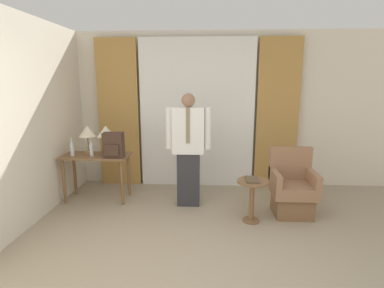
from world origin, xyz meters
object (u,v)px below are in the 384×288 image
Objects in this scene: bottle_near_edge at (72,149)px; backpack at (113,145)px; bottle_by_lamp at (91,150)px; person at (188,146)px; side_table at (252,194)px; armchair at (292,190)px; book at (252,180)px; table_lamp_right at (106,133)px; table_lamp_left at (87,132)px; desk at (96,163)px.

bottle_near_edge is 0.67m from backpack.
bottle_by_lamp is 1.49m from person.
bottle_near_edge is 0.48× the size of side_table.
bottle_by_lamp is 0.25× the size of armchair.
backpack is at bearing 165.91° from side_table.
bottle_by_lamp is 2.48m from side_table.
person reaches higher than armchair.
backpack is 2.09m from book.
person is at bearing -9.89° from table_lamp_right.
table_lamp_right is 1.60× the size of bottle_near_edge.
table_lamp_left is at bearing 180.00° from table_lamp_right.
bottle_near_edge reaches higher than desk.
backpack is 1.12m from person.
person is (1.49, -0.06, 0.09)m from bottle_by_lamp.
table_lamp_left is (-0.15, 0.09, 0.47)m from desk.
person reaches higher than bottle_near_edge.
bottle_by_lamp is 0.38m from backpack.
table_lamp_right is 2.41m from side_table.
backpack is at bearing -51.38° from table_lamp_right.
book is at bearing -18.77° from table_lamp_right.
bottle_by_lamp is 2.45m from book.
bottle_near_edge is at bearing -159.18° from table_lamp_right.
person is at bearing -8.10° from table_lamp_left.
book is (-0.01, -0.00, 0.20)m from side_table.
backpack is at bearing -22.84° from desk.
side_table is 2.30× the size of book.
bottle_by_lamp is (-0.03, -0.07, 0.23)m from desk.
backpack reaches higher than side_table.
bottle_by_lamp reaches higher than side_table.
bottle_by_lamp is at bearing -113.51° from desk.
person is at bearing 0.35° from backpack.
side_table is at bearing 23.57° from book.
table_lamp_left is 0.78× the size of side_table.
book is at bearing -11.91° from bottle_near_edge.
backpack is at bearing -4.67° from bottle_near_edge.
armchair is at bearing -4.84° from bottle_near_edge.
person is at bearing -1.52° from bottle_near_edge.
bottle_by_lamp is at bearing 169.73° from backpack.
armchair is 0.67m from side_table.
bottle_by_lamp is at bearing 166.49° from side_table.
armchair is 0.72m from book.
bottle_near_edge is 2.77m from side_table.
book is at bearing -156.43° from side_table.
armchair reaches higher than side_table.
backpack is 0.22× the size of person.
table_lamp_right is 0.56m from bottle_near_edge.
backpack reaches higher than bottle_near_edge.
table_lamp_right is at bearing 43.18° from bottle_by_lamp.
table_lamp_left is 2.63m from book.
table_lamp_left reaches higher than book.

